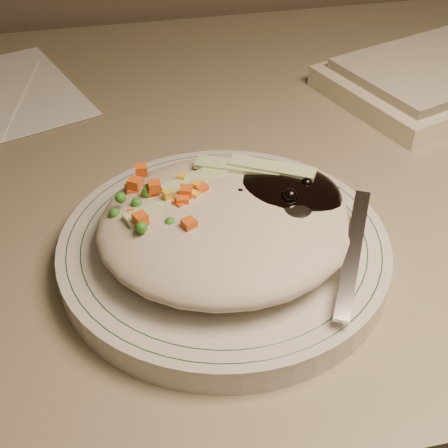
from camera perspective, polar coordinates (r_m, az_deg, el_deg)
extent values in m
cube|color=gray|center=(0.65, 4.95, 6.11)|extent=(1.40, 0.70, 0.04)
cylinder|color=beige|center=(0.49, 0.00, -2.38)|extent=(0.26, 0.26, 0.02)
torus|color=#144723|center=(0.48, 0.00, -1.48)|extent=(0.24, 0.24, 0.00)
torus|color=#144723|center=(0.48, 0.00, -1.48)|extent=(0.22, 0.22, 0.00)
ellipsoid|color=#BCB098|center=(0.46, 0.13, 0.02)|extent=(0.19, 0.18, 0.04)
ellipsoid|color=black|center=(0.48, 4.98, 2.28)|extent=(0.10, 0.09, 0.03)
ellipsoid|color=orange|center=(0.47, -5.72, 0.95)|extent=(0.08, 0.08, 0.02)
sphere|color=black|center=(0.47, 1.48, 2.61)|extent=(0.01, 0.01, 0.01)
sphere|color=black|center=(0.48, 4.66, 3.46)|extent=(0.01, 0.01, 0.01)
sphere|color=black|center=(0.48, 7.55, 3.67)|extent=(0.01, 0.01, 0.01)
sphere|color=black|center=(0.49, 6.26, 3.90)|extent=(0.01, 0.01, 0.01)
sphere|color=black|center=(0.46, 6.05, 2.56)|extent=(0.01, 0.01, 0.01)
sphere|color=black|center=(0.48, 4.61, 2.94)|extent=(0.01, 0.01, 0.01)
sphere|color=black|center=(0.49, 5.52, 3.82)|extent=(0.01, 0.01, 0.01)
cube|color=#EA5B1A|center=(0.47, -6.37, 3.43)|extent=(0.01, 0.01, 0.01)
cube|color=#EA5B1A|center=(0.46, -4.01, 1.03)|extent=(0.01, 0.01, 0.01)
cube|color=#EA5B1A|center=(0.48, -8.17, 3.69)|extent=(0.01, 0.01, 0.01)
cube|color=#EA5B1A|center=(0.46, -3.49, 2.94)|extent=(0.01, 0.01, 0.01)
cube|color=#EA5B1A|center=(0.46, -3.81, 2.11)|extent=(0.01, 0.01, 0.01)
cube|color=#EA5B1A|center=(0.49, -8.38, 3.18)|extent=(0.01, 0.01, 0.01)
cube|color=#EA5B1A|center=(0.47, -6.66, 3.07)|extent=(0.01, 0.01, 0.01)
cube|color=#EA5B1A|center=(0.46, -4.00, 1.75)|extent=(0.01, 0.01, 0.01)
cube|color=#EA5B1A|center=(0.47, -2.13, 3.18)|extent=(0.01, 0.01, 0.01)
cube|color=#EA5B1A|center=(0.49, -7.56, 4.91)|extent=(0.01, 0.01, 0.01)
cube|color=#EA5B1A|center=(0.44, -7.65, 0.47)|extent=(0.01, 0.01, 0.01)
cube|color=#EA5B1A|center=(0.43, -3.20, -0.05)|extent=(0.01, 0.01, 0.01)
cube|color=#EA5B1A|center=(0.46, -8.36, 0.63)|extent=(0.01, 0.01, 0.01)
cube|color=#EA5B1A|center=(0.48, -8.24, 2.90)|extent=(0.01, 0.01, 0.01)
sphere|color=#388C28|center=(0.47, -4.02, 2.30)|extent=(0.01, 0.01, 0.01)
sphere|color=#388C28|center=(0.43, -7.56, -0.32)|extent=(0.01, 0.01, 0.01)
sphere|color=#388C28|center=(0.46, -7.98, 1.92)|extent=(0.01, 0.01, 0.01)
sphere|color=#388C28|center=(0.46, -9.44, 2.38)|extent=(0.01, 0.01, 0.01)
sphere|color=#388C28|center=(0.47, -4.47, 2.58)|extent=(0.01, 0.01, 0.01)
sphere|color=#388C28|center=(0.45, -3.00, -0.03)|extent=(0.01, 0.01, 0.01)
sphere|color=#388C28|center=(0.46, -5.77, 1.43)|extent=(0.01, 0.01, 0.01)
sphere|color=#388C28|center=(0.45, -6.29, -0.19)|extent=(0.01, 0.01, 0.01)
sphere|color=#388C28|center=(0.46, -9.97, 0.96)|extent=(0.01, 0.01, 0.01)
sphere|color=#388C28|center=(0.47, -6.83, 3.21)|extent=(0.01, 0.01, 0.01)
sphere|color=#388C28|center=(0.47, -7.07, 2.94)|extent=(0.01, 0.01, 0.01)
sphere|color=#388C28|center=(0.45, -7.68, 0.64)|extent=(0.01, 0.01, 0.01)
sphere|color=#388C28|center=(0.44, -4.95, 0.10)|extent=(0.01, 0.01, 0.01)
sphere|color=#388C28|center=(0.49, -2.04, 3.94)|extent=(0.01, 0.01, 0.01)
cube|color=yellow|center=(0.47, -4.63, 2.56)|extent=(0.01, 0.01, 0.01)
cube|color=yellow|center=(0.46, -2.69, 2.58)|extent=(0.01, 0.01, 0.01)
cube|color=yellow|center=(0.47, -5.98, 2.58)|extent=(0.01, 0.01, 0.01)
cube|color=yellow|center=(0.46, -5.16, 2.68)|extent=(0.01, 0.01, 0.01)
cube|color=yellow|center=(0.46, -5.71, 1.28)|extent=(0.01, 0.01, 0.01)
cube|color=yellow|center=(0.47, -2.57, 3.52)|extent=(0.01, 0.01, 0.01)
cube|color=yellow|center=(0.48, -3.84, 4.22)|extent=(0.01, 0.01, 0.01)
cube|color=yellow|center=(0.46, -4.54, 1.34)|extent=(0.01, 0.01, 0.01)
cube|color=#B2D18C|center=(0.48, -2.05, 4.32)|extent=(0.07, 0.04, 0.00)
cube|color=#B2D18C|center=(0.49, 1.28, 5.26)|extent=(0.07, 0.04, 0.00)
cube|color=#B2D18C|center=(0.46, -5.03, 1.56)|extent=(0.07, 0.04, 0.00)
cube|color=#B2D18C|center=(0.49, 4.42, 5.16)|extent=(0.07, 0.05, 0.00)
ellipsoid|color=silver|center=(0.46, 6.15, 1.53)|extent=(0.05, 0.06, 0.01)
cube|color=silver|center=(0.45, 11.70, -2.53)|extent=(0.06, 0.11, 0.03)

